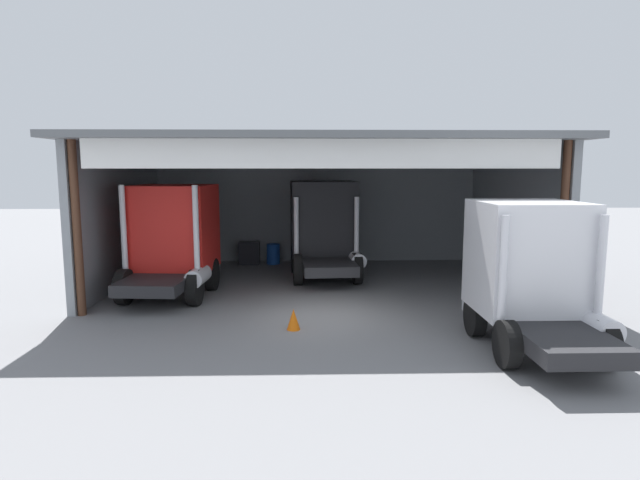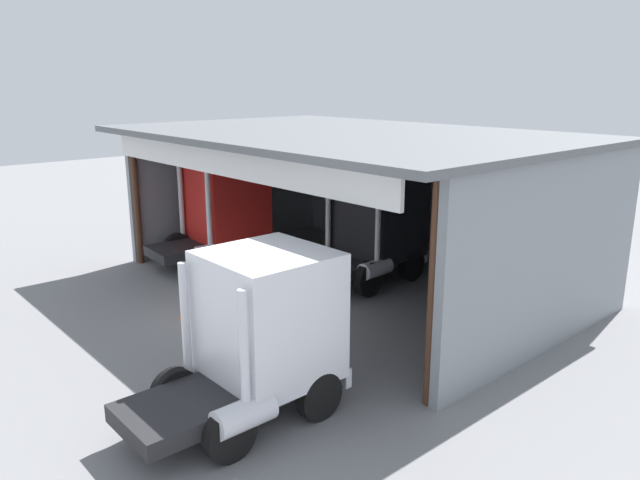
# 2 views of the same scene
# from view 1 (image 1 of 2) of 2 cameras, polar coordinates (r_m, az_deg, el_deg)

# --- Properties ---
(ground_plane) EXTENTS (80.00, 80.00, 0.00)m
(ground_plane) POSITION_cam_1_polar(r_m,az_deg,el_deg) (15.42, 0.32, -8.13)
(ground_plane) COLOR slate
(ground_plane) RESTS_ON ground
(workshop_shed) EXTENTS (15.09, 10.14, 5.23)m
(workshop_shed) POSITION_cam_1_polar(r_m,az_deg,el_deg) (20.14, -0.16, 6.20)
(workshop_shed) COLOR gray
(workshop_shed) RESTS_ON ground
(truck_red_center_bay) EXTENTS (2.80, 4.51, 3.73)m
(truck_red_center_bay) POSITION_cam_1_polar(r_m,az_deg,el_deg) (18.13, -15.71, 0.32)
(truck_red_center_bay) COLOR red
(truck_red_center_bay) RESTS_ON ground
(truck_black_yard_outside) EXTENTS (2.84, 4.89, 3.72)m
(truck_black_yard_outside) POSITION_cam_1_polar(r_m,az_deg,el_deg) (20.47, 0.44, 1.49)
(truck_black_yard_outside) COLOR black
(truck_black_yard_outside) RESTS_ON ground
(truck_white_center_right_bay) EXTENTS (2.54, 4.55, 3.45)m
(truck_white_center_right_bay) POSITION_cam_1_polar(r_m,az_deg,el_deg) (13.43, 21.94, -3.12)
(truck_white_center_right_bay) COLOR white
(truck_white_center_right_bay) RESTS_ON ground
(oil_drum) EXTENTS (0.58, 0.58, 0.89)m
(oil_drum) POSITION_cam_1_polar(r_m,az_deg,el_deg) (23.37, -5.10, -1.52)
(oil_drum) COLOR #194CB2
(oil_drum) RESTS_ON ground
(tool_cart) EXTENTS (0.90, 0.60, 1.00)m
(tool_cart) POSITION_cam_1_polar(r_m,az_deg,el_deg) (23.42, -7.70, -1.40)
(tool_cart) COLOR black
(tool_cart) RESTS_ON ground
(traffic_cone) EXTENTS (0.36, 0.36, 0.56)m
(traffic_cone) POSITION_cam_1_polar(r_m,az_deg,el_deg) (14.00, -2.90, -8.60)
(traffic_cone) COLOR orange
(traffic_cone) RESTS_ON ground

